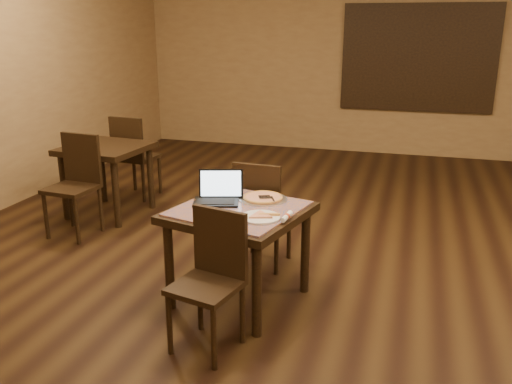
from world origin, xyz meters
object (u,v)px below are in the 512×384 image
(chair_main_near, at_px, (212,272))
(other_table_b, at_px, (107,157))
(other_table_b_chair_near, at_px, (76,179))
(other_table_b_chair_far, at_px, (133,153))
(chair_main_far, at_px, (261,209))
(pizza_pan, at_px, (263,199))
(laptop, at_px, (218,193))
(tiled_table, at_px, (239,221))

(chair_main_near, distance_m, other_table_b, 2.95)
(other_table_b_chair_near, distance_m, other_table_b_chair_far, 1.19)
(chair_main_far, bearing_deg, pizza_pan, 112.79)
(pizza_pan, distance_m, other_table_b, 2.50)
(chair_main_far, distance_m, laptop, 0.61)
(tiled_table, bearing_deg, other_table_b_chair_near, 170.24)
(chair_main_near, relative_size, chair_main_far, 0.96)
(other_table_b, distance_m, other_table_b_chair_near, 0.60)
(tiled_table, relative_size, other_table_b_chair_far, 1.09)
(other_table_b, relative_size, other_table_b_chair_far, 0.89)
(chair_main_near, xyz_separation_m, other_table_b_chair_far, (-2.06, 2.71, 0.05))
(chair_main_near, height_order, chair_main_far, chair_main_far)
(tiled_table, relative_size, chair_main_near, 1.20)
(chair_main_far, relative_size, pizza_pan, 2.55)
(tiled_table, height_order, chair_main_near, chair_main_near)
(chair_main_near, xyz_separation_m, other_table_b_chair_near, (-2.05, 1.52, 0.05))
(tiled_table, bearing_deg, chair_main_near, -74.17)
(laptop, bearing_deg, pizza_pan, 6.05)
(laptop, bearing_deg, tiled_table, -44.51)
(pizza_pan, bearing_deg, laptop, -157.09)
(tiled_table, xyz_separation_m, other_table_b_chair_far, (-2.04, 2.09, -0.08))
(tiled_table, height_order, other_table_b_chair_near, other_table_b_chair_near)
(laptop, bearing_deg, other_table_b, 126.05)
(laptop, bearing_deg, other_table_b_chair_far, 116.06)
(tiled_table, height_order, other_table_b, other_table_b)
(chair_main_near, bearing_deg, other_table_b, 147.13)
(tiled_table, height_order, chair_main_far, chair_main_far)
(other_table_b, bearing_deg, other_table_b_chair_far, 95.59)
(tiled_table, bearing_deg, pizza_pan, 77.58)
(chair_main_far, relative_size, other_table_b_chair_far, 0.95)
(tiled_table, xyz_separation_m, chair_main_far, (-0.01, 0.62, -0.11))
(laptop, distance_m, other_table_b, 2.31)
(chair_main_near, height_order, laptop, laptop)
(chair_main_far, distance_m, other_table_b_chair_near, 2.04)
(chair_main_near, distance_m, laptop, 0.81)
(other_table_b, bearing_deg, chair_main_near, -40.95)
(pizza_pan, height_order, other_table_b_chair_near, other_table_b_chair_near)
(laptop, relative_size, other_table_b, 0.44)
(chair_main_near, xyz_separation_m, other_table_b, (-2.05, 2.11, 0.13))
(chair_main_far, height_order, other_table_b, chair_main_far)
(chair_main_far, bearing_deg, other_table_b_chair_near, -3.80)
(other_table_b, bearing_deg, chair_main_far, -18.54)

